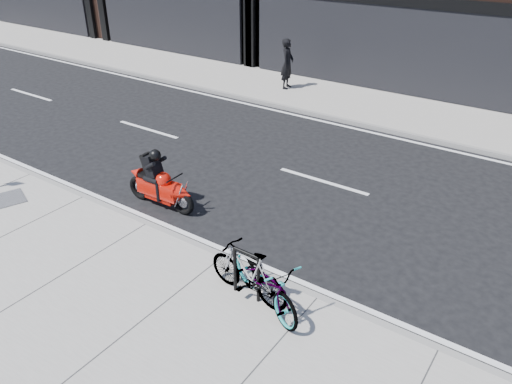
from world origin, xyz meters
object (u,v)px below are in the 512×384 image
Objects in this scene: bicycle_front at (265,280)px; utility_grate at (6,199)px; bicycle_rear at (248,273)px; motorcycle at (162,185)px; bike_rack at (247,270)px; pedestrian at (287,64)px.

bicycle_front is 2.45× the size of utility_grate.
bicycle_rear is 0.87× the size of motorcycle.
utility_grate is (-2.98, -1.94, -0.42)m from motorcycle.
bike_rack is 0.48× the size of bicycle_front.
bicycle_front is 11.87m from pedestrian.
motorcycle is 1.03× the size of pedestrian.
pedestrian reaches higher than bicycle_rear.
pedestrian is (-5.58, 10.28, 0.41)m from bicycle_rear.
bicycle_rear is (0.03, 0.00, -0.04)m from bike_rack.
bike_rack is at bearing -84.85° from bicycle_rear.
motorcycle is 3.58m from utility_grate.
bicycle_rear is 3.68m from motorcycle.
pedestrian is (-5.92, 10.28, 0.41)m from bicycle_front.
bicycle_front reaches higher than utility_grate.
bicycle_rear is 2.14× the size of utility_grate.
utility_grate is at bearing -175.96° from bike_rack.
bicycle_front is at bearing 95.15° from bicycle_rear.
motorcycle is at bearing -178.27° from pedestrian.
pedestrian reaches higher than utility_grate.
pedestrian is 10.79m from utility_grate.
motorcycle is 2.45× the size of utility_grate.
bike_rack reaches higher than utility_grate.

